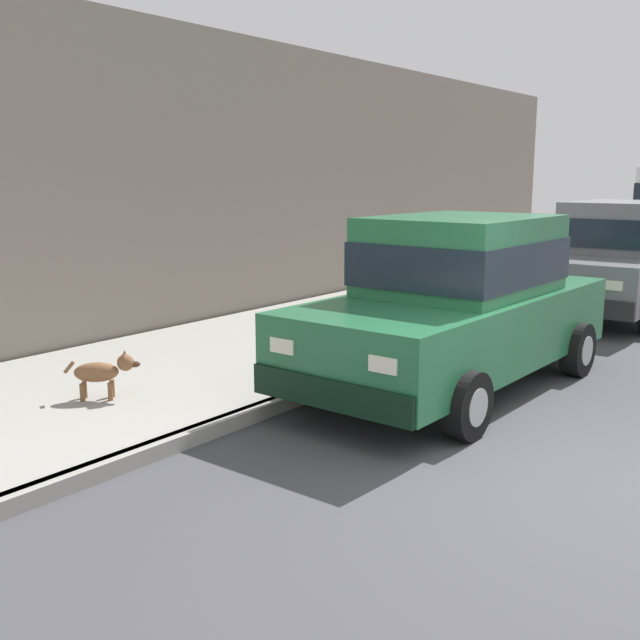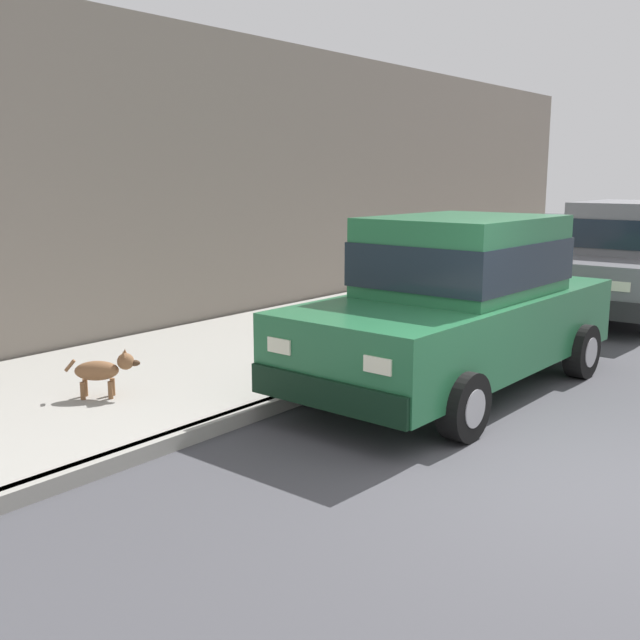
# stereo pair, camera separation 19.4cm
# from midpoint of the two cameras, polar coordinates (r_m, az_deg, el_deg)

# --- Properties ---
(ground_plane) EXTENTS (80.00, 80.00, 0.00)m
(ground_plane) POSITION_cam_midpoint_polar(r_m,az_deg,el_deg) (6.28, 20.01, -11.77)
(ground_plane) COLOR #424247
(curb) EXTENTS (0.16, 64.00, 0.14)m
(curb) POSITION_cam_midpoint_polar(r_m,az_deg,el_deg) (7.73, -3.26, -6.22)
(curb) COLOR gray
(curb) RESTS_ON ground
(sidewalk) EXTENTS (3.60, 64.00, 0.14)m
(sidewalk) POSITION_cam_midpoint_polar(r_m,az_deg,el_deg) (8.96, -12.05, -4.01)
(sidewalk) COLOR #99968E
(sidewalk) RESTS_ON ground
(car_green_sedan) EXTENTS (2.10, 4.64, 1.92)m
(car_green_sedan) POSITION_cam_midpoint_polar(r_m,az_deg,el_deg) (8.36, 9.80, 1.40)
(car_green_sedan) COLOR #23663D
(car_green_sedan) RESTS_ON ground
(car_grey_sedan) EXTENTS (2.07, 4.61, 1.92)m
(car_grey_sedan) POSITION_cam_midpoint_polar(r_m,az_deg,el_deg) (13.68, 21.54, 4.51)
(car_grey_sedan) COLOR slate
(car_grey_sedan) RESTS_ON ground
(dog_brown) EXTENTS (0.58, 0.57, 0.49)m
(dog_brown) POSITION_cam_midpoint_polar(r_m,az_deg,el_deg) (7.81, -16.96, -3.76)
(dog_brown) COLOR brown
(dog_brown) RESTS_ON sidewalk
(building_facade) EXTENTS (0.50, 20.00, 4.52)m
(building_facade) POSITION_cam_midpoint_polar(r_m,az_deg,el_deg) (14.06, -0.92, 10.64)
(building_facade) COLOR slate
(building_facade) RESTS_ON ground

